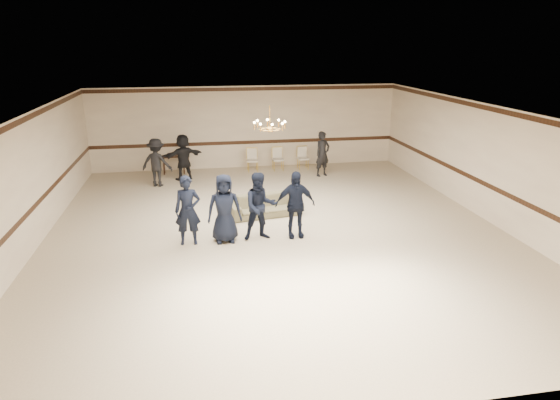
{
  "coord_description": "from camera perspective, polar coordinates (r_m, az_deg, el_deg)",
  "views": [
    {
      "loc": [
        -2.04,
        -12.11,
        4.87
      ],
      "look_at": [
        0.02,
        -0.5,
        1.0
      ],
      "focal_mm": 31.35,
      "sensor_mm": 36.0,
      "label": 1
    }
  ],
  "objects": [
    {
      "name": "settee",
      "position": [
        14.19,
        -1.77,
        -0.63
      ],
      "size": [
        2.15,
        1.1,
        0.6
      ],
      "primitive_type": "imported",
      "rotation": [
        0.0,
        0.0,
        0.15
      ],
      "color": "#676545",
      "rests_on": "floor"
    },
    {
      "name": "crown_molding",
      "position": [
        19.29,
        -4.03,
        12.79
      ],
      "size": [
        12.0,
        0.02,
        0.14
      ],
      "primitive_type": "cube",
      "color": "#321A0F",
      "rests_on": "wall_back"
    },
    {
      "name": "boy_a",
      "position": [
        12.24,
        -10.71,
        -1.22
      ],
      "size": [
        0.66,
        0.45,
        1.75
      ],
      "primitive_type": "imported",
      "rotation": [
        0.0,
        0.0,
        -0.04
      ],
      "color": "black",
      "rests_on": "floor"
    },
    {
      "name": "boy_c",
      "position": [
        12.33,
        -2.33,
        -0.75
      ],
      "size": [
        0.9,
        0.73,
        1.75
      ],
      "primitive_type": "imported",
      "rotation": [
        0.0,
        0.0,
        0.08
      ],
      "color": "black",
      "rests_on": "floor"
    },
    {
      "name": "adult_mid",
      "position": [
        18.1,
        -11.21,
        4.94
      ],
      "size": [
        1.62,
        1.07,
        1.68
      ],
      "primitive_type": "imported",
      "rotation": [
        0.0,
        0.0,
        3.55
      ],
      "color": "black",
      "rests_on": "floor"
    },
    {
      "name": "boy_b",
      "position": [
        12.25,
        -6.51,
        -0.99
      ],
      "size": [
        0.86,
        0.56,
        1.75
      ],
      "primitive_type": "imported",
      "rotation": [
        0.0,
        0.0,
        0.0
      ],
      "color": "black",
      "rests_on": "floor"
    },
    {
      "name": "banquet_chair_right",
      "position": [
        19.34,
        2.69,
        4.89
      ],
      "size": [
        0.46,
        0.46,
        0.88
      ],
      "primitive_type": null,
      "rotation": [
        0.0,
        0.0,
        0.08
      ],
      "color": "beige",
      "rests_on": "floor"
    },
    {
      "name": "adult_right",
      "position": [
        18.31,
        4.99,
        5.37
      ],
      "size": [
        0.72,
        0.61,
        1.68
      ],
      "primitive_type": "imported",
      "rotation": [
        0.0,
        0.0,
        0.4
      ],
      "color": "black",
      "rests_on": "floor"
    },
    {
      "name": "console_table",
      "position": [
        19.12,
        -12.27,
        4.06
      ],
      "size": [
        0.84,
        0.38,
        0.7
      ],
      "primitive_type": "cube",
      "rotation": [
        0.0,
        0.0,
        0.03
      ],
      "color": "#331911",
      "rests_on": "floor"
    },
    {
      "name": "boy_d",
      "position": [
        12.48,
        1.77,
        -0.52
      ],
      "size": [
        1.03,
        0.43,
        1.75
      ],
      "primitive_type": "imported",
      "rotation": [
        0.0,
        0.0,
        -0.0
      ],
      "color": "black",
      "rests_on": "floor"
    },
    {
      "name": "banquet_chair_mid",
      "position": [
        19.15,
        -0.24,
        4.78
      ],
      "size": [
        0.45,
        0.45,
        0.88
      ],
      "primitive_type": null,
      "rotation": [
        0.0,
        0.0,
        0.06
      ],
      "color": "beige",
      "rests_on": "floor"
    },
    {
      "name": "room",
      "position": [
        12.71,
        -0.47,
        3.25
      ],
      "size": [
        12.01,
        14.01,
        3.21
      ],
      "color": "beige",
      "rests_on": "ground"
    },
    {
      "name": "chandelier",
      "position": [
        13.42,
        -1.21,
        9.61
      ],
      "size": [
        0.94,
        0.94,
        0.89
      ],
      "primitive_type": null,
      "color": "gold",
      "rests_on": "ceiling"
    },
    {
      "name": "adult_left",
      "position": [
        17.47,
        -14.19,
        4.26
      ],
      "size": [
        1.23,
        0.95,
        1.68
      ],
      "primitive_type": "imported",
      "rotation": [
        0.0,
        0.0,
        2.8
      ],
      "color": "black",
      "rests_on": "floor"
    },
    {
      "name": "banquet_chair_left",
      "position": [
        19.01,
        -3.22,
        4.65
      ],
      "size": [
        0.46,
        0.46,
        0.88
      ],
      "primitive_type": null,
      "rotation": [
        0.0,
        0.0,
        -0.08
      ],
      "color": "beige",
      "rests_on": "floor"
    },
    {
      "name": "chair_rail",
      "position": [
        19.59,
        -3.9,
        6.73
      ],
      "size": [
        12.0,
        0.02,
        0.14
      ],
      "primitive_type": "cube",
      "color": "#321A0F",
      "rests_on": "wall_back"
    }
  ]
}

